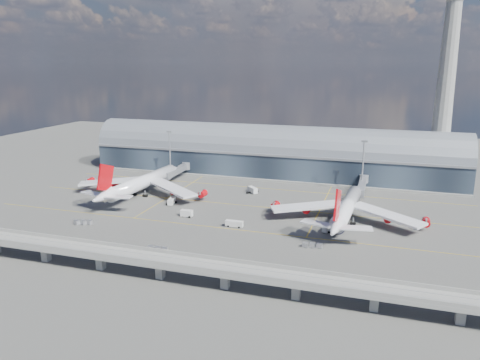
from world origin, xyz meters
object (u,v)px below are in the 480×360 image
(floodlight_mast_left, at_px, (170,153))
(cargo_train_2, at_px, (312,245))
(airliner_left, at_px, (141,183))
(service_truck_2, at_px, (234,224))
(control_tower, at_px, (446,82))
(cargo_train_1, at_px, (157,249))
(service_truck_5, at_px, (253,190))
(service_truck_0, at_px, (172,201))
(service_truck_4, at_px, (339,201))
(cargo_train_0, at_px, (83,222))
(service_truck_1, at_px, (187,213))
(service_truck_3, at_px, (327,228))
(airliner_right, at_px, (346,209))
(floodlight_mast_right, at_px, (363,166))

(floodlight_mast_left, distance_m, cargo_train_2, 115.97)
(airliner_left, distance_m, service_truck_2, 62.24)
(control_tower, xyz_separation_m, cargo_train_1, (-94.80, -120.95, -50.74))
(airliner_left, distance_m, service_truck_5, 52.85)
(service_truck_0, relative_size, service_truck_4, 1.37)
(service_truck_0, bearing_deg, cargo_train_0, -132.06)
(airliner_left, bearing_deg, service_truck_5, 25.98)
(cargo_train_1, bearing_deg, cargo_train_2, -69.36)
(service_truck_0, xyz_separation_m, cargo_train_1, (18.91, -49.82, -0.48))
(service_truck_0, bearing_deg, service_truck_5, 33.43)
(floodlight_mast_left, height_order, cargo_train_2, floodlight_mast_left)
(airliner_left, relative_size, service_truck_4, 14.09)
(service_truck_1, distance_m, service_truck_5, 44.83)
(cargo_train_1, bearing_deg, service_truck_0, 19.81)
(service_truck_2, distance_m, cargo_train_1, 34.78)
(service_truck_1, height_order, service_truck_2, service_truck_1)
(service_truck_0, height_order, service_truck_3, service_truck_0)
(floodlight_mast_left, distance_m, airliner_left, 35.37)
(control_tower, bearing_deg, floodlight_mast_left, -168.28)
(cargo_train_0, bearing_deg, airliner_right, -52.25)
(control_tower, relative_size, service_truck_5, 17.49)
(control_tower, bearing_deg, service_truck_3, -117.35)
(service_truck_1, height_order, cargo_train_1, service_truck_1)
(service_truck_2, bearing_deg, service_truck_0, 60.78)
(service_truck_0, xyz_separation_m, service_truck_5, (29.05, 28.25, 0.10))
(service_truck_0, bearing_deg, floodlight_mast_left, 105.50)
(cargo_train_1, bearing_deg, airliner_right, -50.13)
(service_truck_0, xyz_separation_m, cargo_train_0, (-20.95, -34.47, -0.51))
(airliner_left, distance_m, service_truck_4, 91.58)
(service_truck_4, height_order, service_truck_5, service_truck_5)
(service_truck_3, bearing_deg, service_truck_2, -152.33)
(service_truck_4, bearing_deg, control_tower, 61.15)
(service_truck_2, relative_size, service_truck_3, 1.25)
(airliner_right, bearing_deg, cargo_train_1, -136.13)
(service_truck_0, height_order, service_truck_2, service_truck_0)
(floodlight_mast_left, bearing_deg, service_truck_5, -16.47)
(service_truck_4, distance_m, service_truck_5, 41.87)
(floodlight_mast_left, xyz_separation_m, service_truck_2, (56.89, -62.44, -12.34))
(service_truck_2, xyz_separation_m, service_truck_5, (-6.55, 47.56, 0.18))
(service_truck_0, bearing_deg, cargo_train_1, -79.98)
(airliner_right, distance_m, service_truck_5, 54.99)
(airliner_right, bearing_deg, service_truck_0, -177.62)
(airliner_left, xyz_separation_m, service_truck_2, (55.42, -27.94, -4.71))
(airliner_left, relative_size, airliner_right, 1.07)
(service_truck_2, bearing_deg, airliner_right, -65.94)
(service_truck_5, xyz_separation_m, cargo_train_2, (38.19, -58.91, -0.67))
(service_truck_0, relative_size, cargo_train_0, 0.89)
(floodlight_mast_right, height_order, service_truck_2, floodlight_mast_right)
(control_tower, relative_size, service_truck_4, 21.05)
(airliner_left, relative_size, service_truck_1, 13.64)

